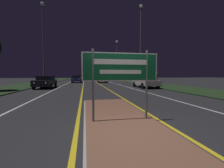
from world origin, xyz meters
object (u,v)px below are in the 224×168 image
object	(u,v)px
car_receding_2	(109,78)
car_approaching_2	(79,78)
car_receding_1	(102,79)
car_receding_0	(145,81)
car_approaching_1	(77,79)
streetlight_right_near	(141,39)
warning_sign	(156,76)
highway_sign	(121,70)
streetlight_right_far	(117,54)
car_receding_3	(97,77)
car_approaching_0	(46,82)
streetlight_left_near	(43,37)

from	to	relation	value
car_receding_2	car_approaching_2	xyz separation A→B (m)	(-8.22, 1.73, 0.05)
car_receding_1	car_receding_2	distance (m)	10.96
car_receding_0	car_approaching_1	world-z (taller)	car_receding_0
streetlight_right_near	warning_sign	world-z (taller)	streetlight_right_near
highway_sign	streetlight_right_near	size ratio (longest dim) A/B	0.23
car_receding_2	warning_sign	size ratio (longest dim) A/B	1.98
streetlight_right_far	car_receding_0	xyz separation A→B (m)	(-0.55, -18.70, -5.89)
highway_sign	streetlight_right_far	xyz separation A→B (m)	(6.58, 30.99, 4.98)
car_receding_1	streetlight_right_far	bearing A→B (deg)	50.24
car_receding_3	car_approaching_0	bearing A→B (deg)	-105.83
car_approaching_0	warning_sign	size ratio (longest dim) A/B	2.08
highway_sign	car_approaching_1	distance (m)	26.64
car_approaching_2	streetlight_right_near	bearing A→B (deg)	-70.01
streetlight_right_near	car_receding_1	bearing A→B (deg)	107.55
car_approaching_0	warning_sign	world-z (taller)	warning_sign
car_receding_1	warning_sign	bearing A→B (deg)	-56.52
car_approaching_2	streetlight_right_far	bearing A→B (deg)	-37.94
car_approaching_1	highway_sign	bearing A→B (deg)	-84.18
streetlight_right_far	car_receding_0	size ratio (longest dim) A/B	2.09
highway_sign	car_receding_0	distance (m)	13.72
highway_sign	car_approaching_0	size ratio (longest dim) A/B	0.54
warning_sign	highway_sign	bearing A→B (deg)	-119.94
car_receding_1	car_receding_0	bearing A→B (deg)	-75.06
highway_sign	car_approaching_1	world-z (taller)	highway_sign
streetlight_right_near	car_receding_2	bearing A→B (deg)	91.29
streetlight_right_near	car_approaching_0	world-z (taller)	streetlight_right_near
car_receding_3	warning_sign	xyz separation A→B (m)	(6.25, -27.75, 0.60)
highway_sign	car_approaching_2	bearing A→B (deg)	93.91
warning_sign	streetlight_right_near	bearing A→B (deg)	-151.72
car_receding_2	warning_sign	world-z (taller)	warning_sign
streetlight_right_far	car_receding_1	xyz separation A→B (m)	(-4.19, -5.04, -5.88)
car_receding_1	car_approaching_2	size ratio (longest dim) A/B	0.97
highway_sign	car_receding_3	size ratio (longest dim) A/B	0.56
car_receding_1	car_approaching_0	xyz separation A→B (m)	(-7.95, -12.08, -0.03)
car_receding_3	car_approaching_1	world-z (taller)	car_receding_3
car_approaching_1	streetlight_left_near	bearing A→B (deg)	-109.54
highway_sign	streetlight_left_near	world-z (taller)	streetlight_left_near
car_receding_3	car_approaching_2	distance (m)	7.68
streetlight_right_far	car_receding_2	size ratio (longest dim) A/B	2.33
car_approaching_0	car_receding_0	bearing A→B (deg)	-7.76
car_approaching_0	car_approaching_2	size ratio (longest dim) A/B	0.92
highway_sign	car_approaching_2	size ratio (longest dim) A/B	0.50
streetlight_right_near	car_receding_2	distance (m)	22.92
car_receding_3	car_approaching_0	world-z (taller)	car_receding_3
car_receding_0	car_approaching_2	bearing A→B (deg)	108.48
car_receding_0	car_approaching_0	xyz separation A→B (m)	(-11.59, 1.58, -0.02)
car_receding_0	car_receding_2	size ratio (longest dim) A/B	1.12
car_receding_0	car_receding_2	xyz separation A→B (m)	(-0.42, 24.14, -0.03)
streetlight_right_far	car_receding_1	size ratio (longest dim) A/B	2.11
streetlight_right_far	highway_sign	bearing A→B (deg)	-101.99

